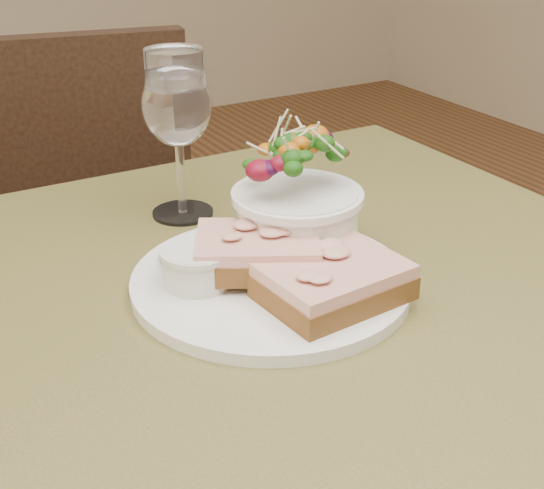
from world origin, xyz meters
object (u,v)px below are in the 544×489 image
sandwich_back (258,251)px  wine_glass (177,110)px  cafe_table (289,393)px  ramekin (197,264)px  chair_far (72,339)px  salad_bowl (297,193)px  dinner_plate (271,281)px  sandwich_front (334,281)px

sandwich_back → wine_glass: (0.01, 0.19, 0.09)m
sandwich_back → cafe_table: bearing=-51.8°
cafe_table → sandwich_back: (-0.01, 0.05, 0.14)m
sandwich_back → ramekin: sandwich_back is taller
ramekin → chair_far: bearing=87.3°
salad_bowl → dinner_plate: bearing=-142.7°
sandwich_front → salad_bowl: 0.12m
cafe_table → dinner_plate: 0.11m
dinner_plate → chair_far: bearing=92.6°
chair_far → salad_bowl: size_ratio=7.09×
salad_bowl → wine_glass: (-0.06, 0.16, 0.05)m
dinner_plate → salad_bowl: bearing=37.3°
ramekin → sandwich_front: bearing=-42.3°
chair_far → ramekin: chair_far is taller
chair_far → sandwich_front: (0.06, -0.78, 0.49)m
sandwich_back → wine_glass: size_ratio=0.81×
cafe_table → sandwich_front: size_ratio=6.11×
dinner_plate → sandwich_front: size_ratio=2.03×
chair_far → sandwich_front: chair_far is taller
dinner_plate → ramekin: (-0.07, 0.02, 0.03)m
sandwich_front → sandwich_back: (-0.04, 0.07, 0.01)m
ramekin → salad_bowl: bearing=9.2°
sandwich_front → ramekin: 0.13m
dinner_plate → ramekin: 0.07m
sandwich_front → sandwich_back: sandwich_back is taller
sandwich_front → dinner_plate: bearing=108.9°
sandwich_front → salad_bowl: salad_bowl is taller
dinner_plate → sandwich_front: bearing=-66.3°
sandwich_front → ramekin: size_ratio=2.08×
cafe_table → wine_glass: (-0.00, 0.23, 0.22)m
sandwich_front → wine_glass: size_ratio=0.75×
wine_glass → sandwich_front: bearing=-83.3°
dinner_plate → wine_glass: bearing=90.9°
chair_far → salad_bowl: bearing=108.3°
dinner_plate → sandwich_back: bearing=132.0°
chair_far → ramekin: 0.85m
wine_glass → chair_far: bearing=93.3°
salad_bowl → wine_glass: size_ratio=0.73×
cafe_table → sandwich_front: bearing=-44.1°
ramekin → cafe_table: bearing=-41.5°
chair_far → wine_glass: wine_glass is taller
sandwich_front → sandwich_back: bearing=111.7°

